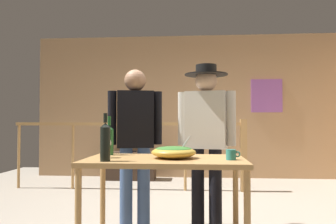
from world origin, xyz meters
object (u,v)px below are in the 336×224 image
(wine_bottle_dark, at_px, (105,141))
(person_standing_left, at_px, (135,134))
(wine_glass, at_px, (106,144))
(wine_bottle_green, at_px, (109,139))
(framed_picture, at_px, (267,96))
(salad_bowl, at_px, (174,152))
(mug_teal, at_px, (231,155))
(serving_table, at_px, (165,168))
(person_standing_right, at_px, (206,130))
(flat_screen_tv, at_px, (131,141))
(stair_railing, at_px, (166,144))
(tv_console, at_px, (131,166))

(wine_bottle_dark, height_order, person_standing_left, person_standing_left)
(wine_glass, xyz_separation_m, wine_bottle_green, (-0.04, 0.25, 0.02))
(wine_bottle_dark, bearing_deg, framed_picture, 62.76)
(salad_bowl, xyz_separation_m, wine_glass, (-0.57, -0.01, 0.06))
(wine_bottle_green, height_order, mug_teal, wine_bottle_green)
(serving_table, bearing_deg, person_standing_right, 60.30)
(flat_screen_tv, height_order, person_standing_right, person_standing_right)
(person_standing_right, bearing_deg, person_standing_left, 13.08)
(wine_glass, bearing_deg, person_standing_left, 78.54)
(wine_bottle_green, bearing_deg, salad_bowl, -21.37)
(flat_screen_tv, bearing_deg, salad_bowl, -73.70)
(flat_screen_tv, height_order, wine_bottle_dark, wine_bottle_dark)
(framed_picture, height_order, serving_table, framed_picture)
(person_standing_left, bearing_deg, stair_railing, -107.81)
(serving_table, bearing_deg, tv_console, 105.05)
(wine_glass, bearing_deg, wine_bottle_dark, -76.56)
(mug_teal, bearing_deg, wine_bottle_green, 163.26)
(salad_bowl, height_order, person_standing_right, person_standing_right)
(framed_picture, distance_m, serving_table, 4.22)
(flat_screen_tv, distance_m, person_standing_left, 2.89)
(serving_table, height_order, mug_teal, mug_teal)
(flat_screen_tv, xyz_separation_m, wine_bottle_dark, (0.50, -3.72, 0.21))
(salad_bowl, relative_size, wine_glass, 2.15)
(framed_picture, relative_size, tv_console, 0.71)
(wine_glass, bearing_deg, tv_console, 97.17)
(tv_console, xyz_separation_m, wine_glass, (0.44, -3.50, 0.64))
(mug_teal, distance_m, person_standing_left, 1.17)
(stair_railing, xyz_separation_m, person_standing_left, (-0.16, -1.90, 0.22))
(mug_teal, xyz_separation_m, person_standing_left, (-0.90, 0.73, 0.13))
(person_standing_left, bearing_deg, salad_bowl, 111.34)
(stair_railing, xyz_separation_m, serving_table, (0.21, -2.54, -0.03))
(mug_teal, bearing_deg, serving_table, 171.25)
(stair_railing, bearing_deg, flat_screen_tv, 128.27)
(serving_table, bearing_deg, framed_picture, 66.59)
(tv_console, bearing_deg, wine_bottle_dark, -82.41)
(wine_glass, bearing_deg, flat_screen_tv, 97.23)
(tv_console, height_order, serving_table, serving_table)
(salad_bowl, distance_m, wine_glass, 0.57)
(wine_glass, bearing_deg, salad_bowl, 0.98)
(stair_railing, height_order, flat_screen_tv, stair_railing)
(flat_screen_tv, distance_m, person_standing_right, 3.12)
(serving_table, xyz_separation_m, person_standing_right, (0.37, 0.64, 0.30))
(tv_console, distance_m, mug_teal, 3.91)
(wine_bottle_green, distance_m, mug_teal, 1.12)
(wine_bottle_dark, bearing_deg, mug_teal, 9.92)
(person_standing_left, bearing_deg, wine_bottle_dark, 72.25)
(serving_table, bearing_deg, person_standing_left, 119.70)
(serving_table, relative_size, mug_teal, 11.45)
(wine_bottle_dark, distance_m, person_standing_right, 1.21)
(tv_console, xyz_separation_m, mug_teal, (1.48, -3.58, 0.56))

